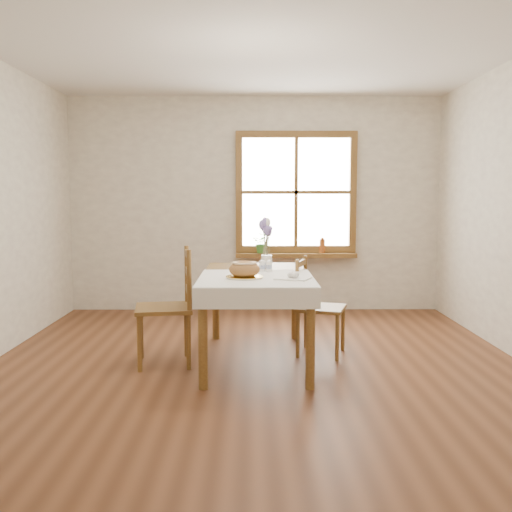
{
  "coord_description": "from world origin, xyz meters",
  "views": [
    {
      "loc": [
        -0.03,
        -4.48,
        1.4
      ],
      "look_at": [
        0.0,
        0.3,
        0.9
      ],
      "focal_mm": 40.0,
      "sensor_mm": 36.0,
      "label": 1
    }
  ],
  "objects": [
    {
      "name": "bread_loaf",
      "position": [
        -0.09,
        -0.04,
        0.84
      ],
      "size": [
        0.24,
        0.24,
        0.13
      ],
      "primitive_type": "ellipsoid",
      "color": "#AD703D",
      "rests_on": "bread_plate"
    },
    {
      "name": "dining_table",
      "position": [
        0.0,
        0.3,
        0.66
      ],
      "size": [
        0.9,
        1.6,
        0.75
      ],
      "color": "brown",
      "rests_on": "ground"
    },
    {
      "name": "window_sill",
      "position": [
        0.5,
        2.4,
        0.69
      ],
      "size": [
        1.46,
        0.2,
        0.05
      ],
      "color": "brown",
      "rests_on": "ground"
    },
    {
      "name": "flower_vase",
      "position": [
        0.1,
        0.68,
        0.8
      ],
      "size": [
        0.11,
        0.11,
        0.11
      ],
      "primitive_type": "cylinder",
      "rotation": [
        0.0,
        0.0,
        -0.15
      ],
      "color": "white",
      "rests_on": "dining_table"
    },
    {
      "name": "window",
      "position": [
        0.5,
        2.47,
        1.45
      ],
      "size": [
        1.46,
        0.08,
        1.46
      ],
      "color": "brown",
      "rests_on": "ground"
    },
    {
      "name": "salt_shaker",
      "position": [
        0.11,
        0.34,
        0.81
      ],
      "size": [
        0.07,
        0.07,
        0.1
      ],
      "primitive_type": "cylinder",
      "rotation": [
        0.0,
        0.0,
        -0.25
      ],
      "color": "white",
      "rests_on": "table_linen"
    },
    {
      "name": "chair_right",
      "position": [
        0.58,
        0.49,
        0.43
      ],
      "size": [
        0.52,
        0.51,
        0.86
      ],
      "primitive_type": null,
      "rotation": [
        0.0,
        0.0,
        1.27
      ],
      "color": "brown",
      "rests_on": "ground"
    },
    {
      "name": "room_walls",
      "position": [
        0.0,
        0.0,
        1.71
      ],
      "size": [
        4.6,
        5.1,
        2.65
      ],
      "color": "white",
      "rests_on": "ground"
    },
    {
      "name": "bread_plate",
      "position": [
        -0.09,
        -0.04,
        0.77
      ],
      "size": [
        0.32,
        0.32,
        0.02
      ],
      "primitive_type": "cylinder",
      "rotation": [
        0.0,
        0.0,
        0.12
      ],
      "color": "white",
      "rests_on": "table_linen"
    },
    {
      "name": "amber_bottle",
      "position": [
        0.82,
        2.4,
        0.81
      ],
      "size": [
        0.07,
        0.07,
        0.19
      ],
      "primitive_type": "cylinder",
      "rotation": [
        0.0,
        0.0,
        0.09
      ],
      "color": "#984A1C",
      "rests_on": "window_sill"
    },
    {
      "name": "eggs",
      "position": [
        0.29,
        -0.08,
        0.79
      ],
      "size": [
        0.24,
        0.23,
        0.04
      ],
      "primitive_type": null,
      "rotation": [
        0.0,
        0.0,
        -0.38
      ],
      "color": "white",
      "rests_on": "egg_napkin"
    },
    {
      "name": "potted_plant",
      "position": [
        0.09,
        2.4,
        0.81
      ],
      "size": [
        0.29,
        0.31,
        0.19
      ],
      "primitive_type": "imported",
      "rotation": [
        0.0,
        0.0,
        -0.33
      ],
      "color": "#3A7B31",
      "rests_on": "window_sill"
    },
    {
      "name": "table_linen",
      "position": [
        0.0,
        -0.0,
        0.76
      ],
      "size": [
        0.91,
        0.99,
        0.01
      ],
      "primitive_type": "cube",
      "color": "white",
      "rests_on": "dining_table"
    },
    {
      "name": "lavender_bouquet",
      "position": [
        0.1,
        0.68,
        1.02
      ],
      "size": [
        0.18,
        0.18,
        0.33
      ],
      "primitive_type": null,
      "color": "#755FA9",
      "rests_on": "flower_vase"
    },
    {
      "name": "chair_left",
      "position": [
        -0.77,
        0.2,
        0.49
      ],
      "size": [
        0.54,
        0.53,
        0.98
      ],
      "primitive_type": null,
      "rotation": [
        0.0,
        0.0,
        -1.41
      ],
      "color": "brown",
      "rests_on": "ground"
    },
    {
      "name": "ground",
      "position": [
        0.0,
        0.0,
        0.0
      ],
      "size": [
        5.0,
        5.0,
        0.0
      ],
      "primitive_type": "plane",
      "color": "brown",
      "rests_on": "ground"
    },
    {
      "name": "egg_napkin",
      "position": [
        0.29,
        -0.08,
        0.77
      ],
      "size": [
        0.31,
        0.29,
        0.01
      ],
      "primitive_type": "cube",
      "rotation": [
        0.0,
        0.0,
        -0.38
      ],
      "color": "white",
      "rests_on": "table_linen"
    },
    {
      "name": "pepper_shaker",
      "position": [
        0.05,
        0.36,
        0.81
      ],
      "size": [
        0.07,
        0.07,
        0.1
      ],
      "primitive_type": "cylinder",
      "rotation": [
        0.0,
        0.0,
        -0.34
      ],
      "color": "white",
      "rests_on": "table_linen"
    }
  ]
}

